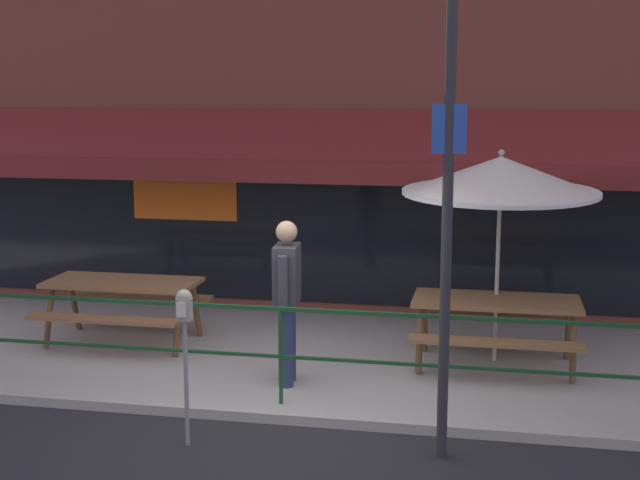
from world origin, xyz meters
name	(u,v)px	position (x,y,z in m)	size (l,w,h in m)	color
ground_plane	(274,424)	(0.00, 0.00, 0.00)	(120.00, 120.00, 0.00)	#232326
patio_deck	(315,357)	(0.00, 2.00, 0.05)	(15.00, 4.00, 0.10)	#ADA89E
restaurant_building	(348,52)	(0.00, 4.22, 3.59)	(15.00, 1.60, 7.22)	brown
patio_railing	(281,334)	(0.00, 0.30, 0.80)	(13.84, 0.04, 0.97)	#194723
picnic_table_left	(123,293)	(-2.34, 1.96, 0.71)	(1.80, 1.42, 0.76)	brown
picnic_table_centre	(496,313)	(2.04, 1.87, 0.71)	(1.80, 1.42, 0.76)	brown
patio_umbrella_centre	(501,177)	(2.04, 2.09, 2.18)	(2.14, 2.14, 2.38)	#B7B2A8
pedestrian_walking	(287,294)	(-0.07, 0.90, 1.06)	(0.27, 0.62, 1.71)	navy
parking_meter_far	(184,320)	(-0.64, -0.61, 1.15)	(0.15, 0.16, 1.42)	gray
street_sign_pole	(447,227)	(1.60, -0.45, 2.01)	(0.28, 0.09, 3.91)	#2D2D33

